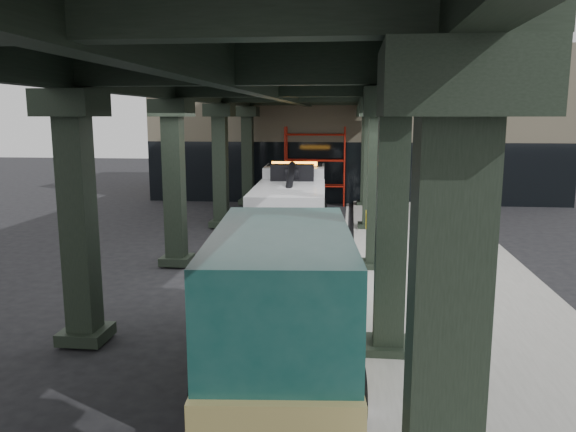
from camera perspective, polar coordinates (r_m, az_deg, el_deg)
The scene contains 8 objects.
ground at distance 15.00m, azimuth -0.96°, elevation -7.40°, with size 90.00×90.00×0.00m, color black.
sidewalk at distance 16.99m, azimuth 15.25°, elevation -5.40°, with size 5.00×40.00×0.15m, color gray.
lane_stripe at distance 16.80m, azimuth 5.72°, elevation -5.50°, with size 0.12×38.00×0.01m, color silver.
viaduct at distance 16.37m, azimuth -1.52°, elevation 13.43°, with size 7.40×32.00×6.40m.
building at distance 34.19m, azimuth 6.78°, elevation 9.16°, with size 22.00×10.00×8.00m, color #C6B793.
scaffolding at distance 28.99m, azimuth 2.78°, elevation 5.32°, with size 3.08×0.88×4.00m.
tow_truck at distance 21.16m, azimuth 0.39°, elevation 1.59°, with size 2.91×8.77×2.84m.
towed_van at distance 10.22m, azimuth -0.57°, elevation -7.68°, with size 3.04×6.56×2.58m.
Camera 1 is at (1.85, -14.19, 4.50)m, focal length 35.00 mm.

